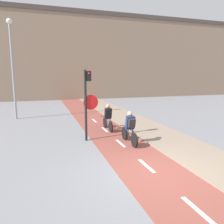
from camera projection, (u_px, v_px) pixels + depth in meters
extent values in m
plane|color=gray|center=(154.00, 173.00, 6.64)|extent=(120.00, 120.00, 0.00)
cube|color=brown|center=(154.00, 172.00, 6.64)|extent=(2.20, 60.00, 0.02)
cube|color=white|center=(198.00, 210.00, 4.76)|extent=(0.12, 1.10, 0.00)
cube|color=white|center=(146.00, 166.00, 7.11)|extent=(0.12, 1.10, 0.00)
cube|color=white|center=(120.00, 143.00, 9.46)|extent=(0.12, 1.10, 0.00)
cube|color=white|center=(105.00, 130.00, 11.81)|extent=(0.12, 1.10, 0.00)
cube|color=white|center=(94.00, 121.00, 14.16)|extent=(0.12, 1.10, 0.00)
cube|color=gray|center=(215.00, 163.00, 7.33)|extent=(2.40, 60.00, 0.05)
cube|color=#89705B|center=(66.00, 59.00, 27.91)|extent=(60.00, 5.00, 10.00)
cube|color=#473D38|center=(65.00, 15.00, 27.03)|extent=(60.00, 5.20, 0.50)
cylinder|color=black|center=(86.00, 106.00, 9.68)|extent=(0.11, 0.11, 3.17)
cube|color=black|center=(89.00, 76.00, 9.51)|extent=(0.20, 0.20, 0.44)
sphere|color=red|center=(89.00, 73.00, 9.39)|extent=(0.09, 0.09, 0.09)
cone|color=red|center=(91.00, 102.00, 9.72)|extent=(0.67, 0.01, 0.67)
cone|color=silver|center=(91.00, 102.00, 9.73)|extent=(0.60, 0.02, 0.60)
cylinder|color=gray|center=(13.00, 73.00, 14.35)|extent=(0.14, 0.14, 6.21)
sphere|color=silver|center=(9.00, 21.00, 13.82)|extent=(0.36, 0.36, 0.36)
cylinder|color=black|center=(134.00, 140.00, 8.92)|extent=(0.07, 0.61, 0.61)
cylinder|color=black|center=(125.00, 133.00, 9.97)|extent=(0.07, 0.61, 0.61)
cylinder|color=black|center=(127.00, 132.00, 9.62)|extent=(0.04, 0.71, 0.38)
cylinder|color=black|center=(132.00, 135.00, 9.13)|extent=(0.04, 0.37, 0.40)
cylinder|color=black|center=(129.00, 129.00, 9.43)|extent=(0.04, 1.04, 0.07)
cylinder|color=black|center=(132.00, 139.00, 9.12)|extent=(0.04, 0.42, 0.05)
cylinder|color=black|center=(125.00, 125.00, 9.91)|extent=(0.46, 0.03, 0.03)
cube|color=navy|center=(130.00, 123.00, 9.26)|extent=(0.36, 0.31, 0.59)
sphere|color=tan|center=(130.00, 114.00, 9.23)|extent=(0.22, 0.22, 0.22)
cylinder|color=#232328|center=(128.00, 133.00, 9.27)|extent=(0.04, 0.07, 0.38)
cylinder|color=#232328|center=(132.00, 132.00, 9.33)|extent=(0.04, 0.07, 0.38)
cube|color=#28282D|center=(132.00, 123.00, 9.09)|extent=(0.28, 0.23, 0.39)
cylinder|color=black|center=(111.00, 127.00, 11.30)|extent=(0.07, 0.58, 0.58)
cylinder|color=black|center=(105.00, 122.00, 12.34)|extent=(0.07, 0.58, 0.58)
cylinder|color=navy|center=(107.00, 121.00, 11.99)|extent=(0.04, 0.70, 0.37)
cylinder|color=navy|center=(109.00, 123.00, 11.50)|extent=(0.04, 0.37, 0.39)
cylinder|color=navy|center=(107.00, 118.00, 11.80)|extent=(0.04, 1.03, 0.07)
cylinder|color=navy|center=(110.00, 126.00, 11.50)|extent=(0.04, 0.42, 0.05)
cylinder|color=black|center=(105.00, 116.00, 12.28)|extent=(0.46, 0.03, 0.03)
cube|color=black|center=(108.00, 113.00, 11.64)|extent=(0.36, 0.31, 0.59)
sphere|color=tan|center=(108.00, 106.00, 11.61)|extent=(0.22, 0.22, 0.22)
cylinder|color=#232328|center=(107.00, 121.00, 11.64)|extent=(0.04, 0.07, 0.37)
cylinder|color=#232328|center=(110.00, 121.00, 11.70)|extent=(0.04, 0.07, 0.37)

